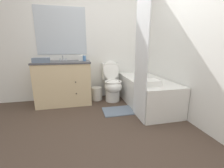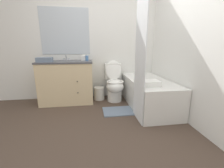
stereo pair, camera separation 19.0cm
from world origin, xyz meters
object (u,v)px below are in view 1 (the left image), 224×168
at_px(bathtub, 146,92).
at_px(soap_dispenser, 84,58).
at_px(hand_towel_folded, 41,60).
at_px(toilet, 112,84).
at_px(bath_towel_folded, 150,82).
at_px(bath_mat, 119,111).
at_px(vanity_cabinet, 64,82).
at_px(wastebasket, 97,94).
at_px(tissue_box, 81,58).
at_px(sink_faucet, 63,59).

xyz_separation_m(bathtub, soap_dispenser, (-1.15, 0.51, 0.64)).
relative_size(bathtub, hand_towel_folded, 5.41).
relative_size(toilet, soap_dispenser, 6.43).
xyz_separation_m(bath_towel_folded, bath_mat, (-0.44, 0.25, -0.57)).
relative_size(vanity_cabinet, wastebasket, 3.86).
distance_m(bathtub, hand_towel_folded, 2.05).
bearing_deg(wastebasket, hand_towel_folded, -169.15).
height_order(hand_towel_folded, bath_towel_folded, hand_towel_folded).
relative_size(wastebasket, tissue_box, 2.14).
bearing_deg(sink_faucet, hand_towel_folded, -137.60).
bearing_deg(vanity_cabinet, wastebasket, 4.28).
relative_size(bathtub, bath_towel_folded, 5.08).
height_order(vanity_cabinet, hand_towel_folded, hand_towel_folded).
xyz_separation_m(sink_faucet, soap_dispenser, (0.43, -0.14, 0.02)).
height_order(wastebasket, hand_towel_folded, hand_towel_folded).
xyz_separation_m(tissue_box, bath_towel_folded, (1.05, -1.02, -0.33)).
distance_m(vanity_cabinet, soap_dispenser, 0.64).
bearing_deg(bath_mat, hand_towel_folded, 159.14).
xyz_separation_m(vanity_cabinet, hand_towel_folded, (-0.35, -0.14, 0.46)).
bearing_deg(vanity_cabinet, bath_mat, -33.57).
bearing_deg(bath_mat, toilet, 89.83).
distance_m(sink_faucet, bath_mat, 1.56).
bearing_deg(bath_mat, tissue_box, 128.38).
xyz_separation_m(vanity_cabinet, soap_dispenser, (0.43, 0.04, 0.48)).
height_order(toilet, bath_mat, toilet).
bearing_deg(tissue_box, sink_faucet, 171.86).
distance_m(sink_faucet, tissue_box, 0.37).
xyz_separation_m(soap_dispenser, bath_towel_folded, (0.99, -0.94, -0.34)).
xyz_separation_m(sink_faucet, bath_mat, (0.98, -0.83, -0.88)).
bearing_deg(sink_faucet, soap_dispenser, -17.85).
relative_size(bathtub, soap_dispenser, 11.44).
bearing_deg(vanity_cabinet, sink_faucet, 90.00).
height_order(sink_faucet, tissue_box, sink_faucet).
distance_m(tissue_box, hand_towel_folded, 0.77).
xyz_separation_m(tissue_box, soap_dispenser, (0.06, -0.09, 0.01)).
bearing_deg(bath_mat, sink_faucet, 139.91).
relative_size(wastebasket, hand_towel_folded, 0.98).
bearing_deg(bath_towel_folded, bath_mat, 150.52).
relative_size(tissue_box, bath_towel_folded, 0.43).
bearing_deg(wastebasket, tissue_box, 166.11).
height_order(toilet, bath_towel_folded, toilet).
height_order(sink_faucet, hand_towel_folded, sink_faucet).
xyz_separation_m(wastebasket, tissue_box, (-0.29, 0.07, 0.77)).
bearing_deg(toilet, bath_mat, -90.17).
height_order(vanity_cabinet, soap_dispenser, soap_dispenser).
height_order(vanity_cabinet, bath_towel_folded, vanity_cabinet).
bearing_deg(soap_dispenser, bath_mat, -51.20).
bearing_deg(toilet, hand_towel_folded, -176.08).
bearing_deg(bath_towel_folded, bathtub, 69.57).
xyz_separation_m(wastebasket, soap_dispenser, (-0.23, -0.01, 0.78)).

